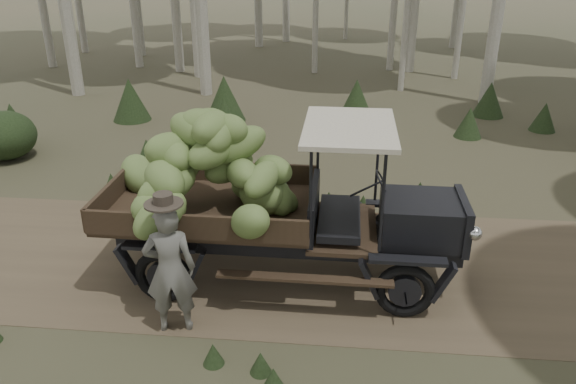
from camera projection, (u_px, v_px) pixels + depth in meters
ground at (325, 265)px, 9.10m from camera, size 120.00×120.00×0.00m
dirt_track at (325, 265)px, 9.10m from camera, size 70.00×4.00×0.01m
banana_truck at (243, 182)px, 8.21m from camera, size 5.74×2.84×2.69m
farmer at (170, 268)px, 7.25m from camera, size 0.75×0.59×2.00m
undergrowth at (396, 204)px, 9.97m from camera, size 21.31×18.94×1.38m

